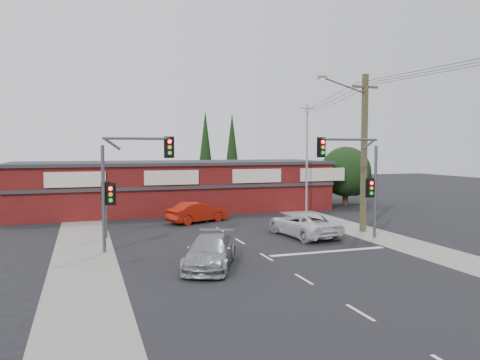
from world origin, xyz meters
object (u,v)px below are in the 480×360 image
object	(u,v)px
red_sedan	(198,212)
utility_pole	(362,147)
silver_suv	(210,252)
shop_building	(175,186)
white_suv	(303,224)

from	to	relation	value
red_sedan	utility_pole	xyz separation A→B (m)	(9.05, -7.04, 4.64)
silver_suv	shop_building	world-z (taller)	shop_building
red_sedan	shop_building	world-z (taller)	shop_building
red_sedan	utility_pole	size ratio (longest dim) A/B	0.46
utility_pole	red_sedan	bearing A→B (deg)	142.14
white_suv	utility_pole	bearing A→B (deg)	176.08
red_sedan	utility_pole	distance (m)	12.37
white_suv	red_sedan	bearing A→B (deg)	-62.72
white_suv	red_sedan	xyz separation A→B (m)	(-4.86, 7.24, 0.00)
red_sedan	utility_pole	world-z (taller)	utility_pole
white_suv	silver_suv	xyz separation A→B (m)	(-7.29, -5.39, -0.04)
utility_pole	white_suv	bearing A→B (deg)	-177.30
silver_suv	white_suv	bearing A→B (deg)	60.04
white_suv	shop_building	xyz separation A→B (m)	(-5.17, 14.20, 1.39)
shop_building	utility_pole	world-z (taller)	utility_pole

